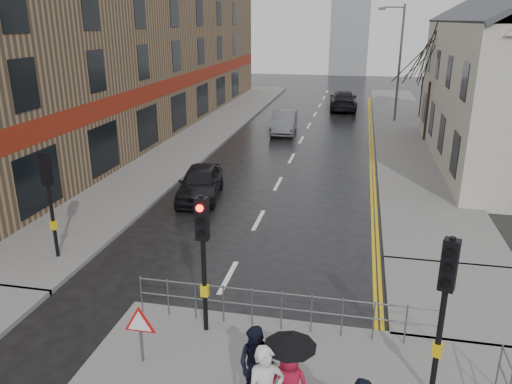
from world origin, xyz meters
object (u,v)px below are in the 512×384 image
at_px(car_parked, 200,183).
at_px(car_mid, 284,122).
at_px(pedestrian_b, 257,365).
at_px(pedestrian_with_umbrella, 289,370).

relative_size(car_parked, car_mid, 0.92).
distance_m(pedestrian_b, car_mid, 24.83).
bearing_deg(car_mid, pedestrian_with_umbrella, -84.78).
distance_m(pedestrian_with_umbrella, car_mid, 25.29).
xyz_separation_m(pedestrian_with_umbrella, car_parked, (-5.42, 11.61, -0.53)).
xyz_separation_m(pedestrian_b, car_mid, (-3.25, 24.62, -0.22)).
bearing_deg(car_parked, pedestrian_with_umbrella, -72.97).
bearing_deg(pedestrian_b, pedestrian_with_umbrella, -18.07).
bearing_deg(car_parked, pedestrian_b, -75.12).
xyz_separation_m(car_parked, car_mid, (1.49, 13.37, 0.04)).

